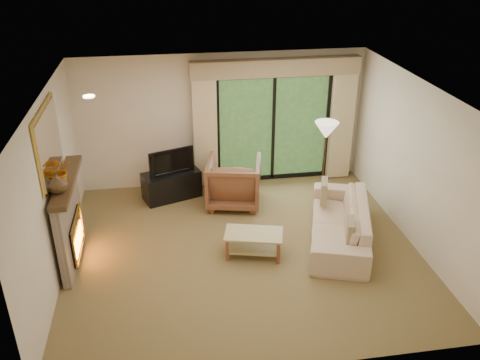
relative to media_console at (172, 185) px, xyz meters
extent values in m
plane|color=olive|center=(1.05, -1.95, -0.26)|extent=(5.50, 5.50, 0.00)
plane|color=white|center=(1.05, -1.95, 2.34)|extent=(5.50, 5.50, 0.00)
plane|color=beige|center=(1.05, 0.55, 1.04)|extent=(5.00, 0.00, 5.00)
plane|color=beige|center=(1.05, -4.45, 1.04)|extent=(5.00, 0.00, 5.00)
plane|color=beige|center=(-1.70, -1.95, 1.04)|extent=(0.00, 5.00, 5.00)
plane|color=beige|center=(3.80, -1.95, 1.04)|extent=(0.00, 5.00, 5.00)
cube|color=beige|center=(0.70, 0.39, 0.94)|extent=(0.45, 0.18, 2.35)
cube|color=beige|center=(3.40, 0.39, 0.94)|extent=(0.45, 0.18, 2.35)
cube|color=tan|center=(2.05, 0.41, 2.06)|extent=(3.20, 0.24, 0.32)
cube|color=black|center=(0.00, 0.00, 0.00)|extent=(1.15, 0.79, 0.53)
imported|color=black|center=(0.00, 0.00, 0.51)|extent=(0.85, 0.38, 0.49)
imported|color=brown|center=(1.13, -0.42, 0.18)|extent=(1.15, 1.17, 0.89)
imported|color=#CDAF90|center=(2.66, -1.88, 0.07)|extent=(1.54, 2.42, 0.66)
cube|color=brown|center=(2.58, -2.53, 0.29)|extent=(0.21, 0.39, 0.38)
cube|color=brown|center=(2.58, -1.23, 0.29)|extent=(0.22, 0.41, 0.40)
imported|color=#432F1B|center=(-1.56, -2.16, 1.25)|extent=(0.28, 0.28, 0.29)
imported|color=#B3610F|center=(-1.56, -1.93, 1.32)|extent=(0.45, 0.41, 0.44)
camera|label=1|loc=(-0.06, -8.64, 4.37)|focal=38.00mm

